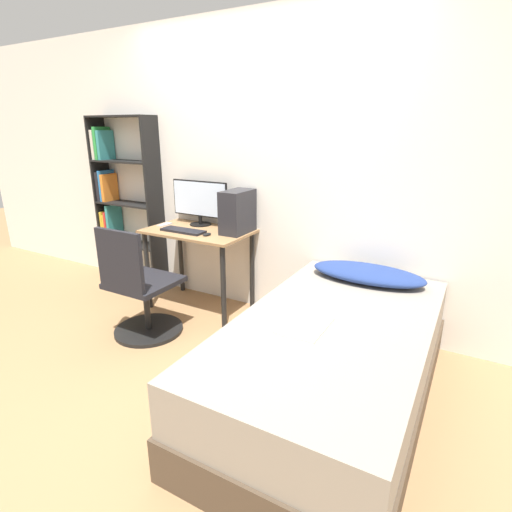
# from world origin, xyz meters

# --- Properties ---
(ground_plane) EXTENTS (14.00, 14.00, 0.00)m
(ground_plane) POSITION_xyz_m (0.00, 0.00, 0.00)
(ground_plane) COLOR #9E754C
(wall_back) EXTENTS (8.00, 0.05, 2.50)m
(wall_back) POSITION_xyz_m (0.00, 1.36, 1.25)
(wall_back) COLOR silver
(wall_back) RESTS_ON ground_plane
(desk) EXTENTS (0.93, 0.57, 0.74)m
(desk) POSITION_xyz_m (-0.44, 1.05, 0.61)
(desk) COLOR #997047
(desk) RESTS_ON ground_plane
(bookshelf) EXTENTS (0.76, 0.23, 1.72)m
(bookshelf) POSITION_xyz_m (-1.59, 1.22, 0.81)
(bookshelf) COLOR black
(bookshelf) RESTS_ON ground_plane
(office_chair) EXTENTS (0.55, 0.55, 0.91)m
(office_chair) POSITION_xyz_m (-0.53, 0.40, 0.35)
(office_chair) COLOR black
(office_chair) RESTS_ON ground_plane
(bed) EXTENTS (1.07, 1.98, 0.55)m
(bed) POSITION_xyz_m (1.06, 0.35, 0.27)
(bed) COLOR #4C3D2D
(bed) RESTS_ON ground_plane
(pillow) EXTENTS (0.81, 0.36, 0.11)m
(pillow) POSITION_xyz_m (1.06, 1.08, 0.60)
(pillow) COLOR navy
(pillow) RESTS_ON bed
(magazine) EXTENTS (0.24, 0.32, 0.01)m
(magazine) POSITION_xyz_m (0.94, 0.20, 0.55)
(magazine) COLOR silver
(magazine) RESTS_ON bed
(monitor) EXTENTS (0.59, 0.20, 0.41)m
(monitor) POSITION_xyz_m (-0.54, 1.23, 0.97)
(monitor) COLOR black
(monitor) RESTS_ON desk
(keyboard) EXTENTS (0.41, 0.14, 0.02)m
(keyboard) POSITION_xyz_m (-0.51, 0.94, 0.75)
(keyboard) COLOR black
(keyboard) RESTS_ON desk
(pc_tower) EXTENTS (0.18, 0.33, 0.36)m
(pc_tower) POSITION_xyz_m (-0.09, 1.15, 0.93)
(pc_tower) COLOR #232328
(pc_tower) RESTS_ON desk
(mouse) EXTENTS (0.06, 0.09, 0.02)m
(mouse) POSITION_xyz_m (-0.26, 0.94, 0.75)
(mouse) COLOR black
(mouse) RESTS_ON desk
(phone) EXTENTS (0.07, 0.14, 0.01)m
(phone) POSITION_xyz_m (-0.83, 1.05, 0.75)
(phone) COLOR #B7B7BC
(phone) RESTS_ON desk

